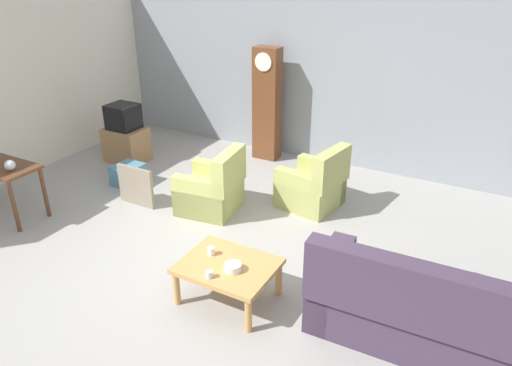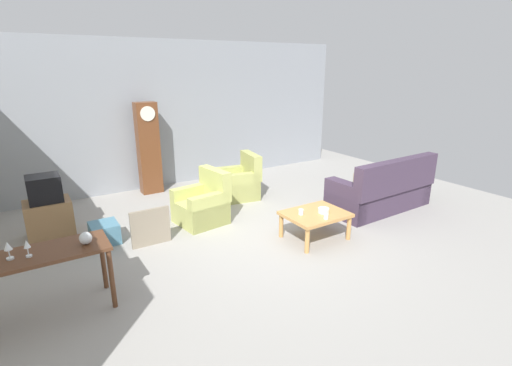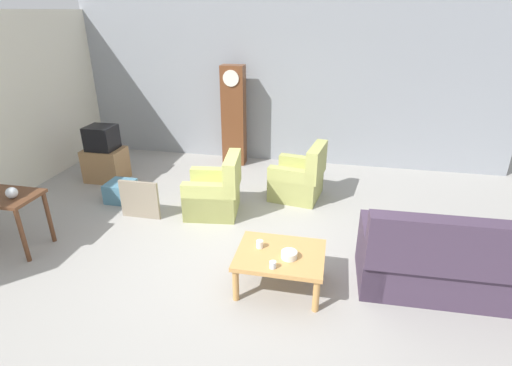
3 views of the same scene
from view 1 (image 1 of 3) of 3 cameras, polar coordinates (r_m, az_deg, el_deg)
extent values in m
plane|color=#999691|center=(5.79, -4.74, -9.22)|extent=(10.40, 10.40, 0.00)
cube|color=gray|center=(8.17, 9.14, 13.25)|extent=(8.40, 0.16, 3.20)
cube|color=#423347|center=(4.88, 19.41, -15.26)|extent=(2.12, 0.90, 0.44)
cube|color=#423347|center=(4.27, 19.62, -12.86)|extent=(2.10, 0.26, 0.60)
cube|color=#423347|center=(4.93, 8.78, -11.62)|extent=(0.26, 0.85, 0.68)
cube|color=brown|center=(4.68, 26.11, -12.30)|extent=(0.37, 0.15, 0.36)
cube|color=#C6B284|center=(4.68, 20.23, -11.13)|extent=(0.36, 0.12, 0.36)
cube|color=#9E8966|center=(4.72, 14.44, -9.87)|extent=(0.38, 0.18, 0.36)
cube|color=#B7BC66|center=(6.81, -5.56, -1.61)|extent=(0.85, 0.85, 0.40)
cube|color=#B7BC66|center=(6.49, -3.20, 1.54)|extent=(0.28, 0.78, 0.52)
cube|color=#B7BC66|center=(7.01, -4.51, 0.16)|extent=(0.77, 0.26, 0.60)
cube|color=#B7BC66|center=(6.53, -6.77, -1.94)|extent=(0.77, 0.26, 0.60)
cube|color=tan|center=(6.95, 6.43, -1.09)|extent=(0.87, 0.87, 0.40)
cube|color=tan|center=(6.61, 8.97, 1.72)|extent=(0.30, 0.78, 0.52)
cube|color=tan|center=(7.14, 7.74, 0.48)|extent=(0.78, 0.28, 0.60)
cube|color=tan|center=(6.67, 5.10, -1.24)|extent=(0.78, 0.28, 0.60)
cube|color=tan|center=(4.99, -3.36, -9.81)|extent=(0.96, 0.76, 0.05)
cylinder|color=tan|center=(5.11, -9.40, -12.21)|extent=(0.07, 0.07, 0.39)
cylinder|color=tan|center=(4.73, -0.92, -15.41)|extent=(0.07, 0.07, 0.39)
cylinder|color=tan|center=(5.53, -5.29, -8.70)|extent=(0.07, 0.07, 0.39)
cylinder|color=tan|center=(5.18, 2.71, -11.28)|extent=(0.07, 0.07, 0.39)
cylinder|color=#56331E|center=(6.90, -26.77, -2.55)|extent=(0.06, 0.06, 0.72)
cylinder|color=#56331E|center=(7.14, -23.80, -1.04)|extent=(0.06, 0.06, 0.72)
cube|color=brown|center=(8.33, 1.32, 9.29)|extent=(0.44, 0.28, 1.94)
cylinder|color=silver|center=(8.02, 0.86, 14.17)|extent=(0.30, 0.02, 0.30)
cube|color=#997047|center=(8.69, -15.10, 4.44)|extent=(0.68, 0.52, 0.59)
cube|color=black|center=(8.53, -15.49, 7.61)|extent=(0.48, 0.44, 0.42)
cube|color=gray|center=(7.08, -14.07, -0.38)|extent=(0.60, 0.05, 0.58)
cube|color=teal|center=(7.82, -14.91, 0.97)|extent=(0.41, 0.44, 0.32)
sphere|color=silver|center=(6.96, -27.18, 1.88)|extent=(0.14, 0.14, 0.14)
cylinder|color=white|center=(5.10, -5.35, -8.04)|extent=(0.08, 0.08, 0.09)
cylinder|color=silver|center=(4.78, -5.58, -10.74)|extent=(0.07, 0.07, 0.07)
cylinder|color=white|center=(4.86, -2.76, -9.95)|extent=(0.17, 0.17, 0.08)
camera|label=2|loc=(6.05, -67.90, 3.55)|focal=26.54mm
camera|label=3|loc=(1.80, -62.51, -2.38)|focal=27.39mm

